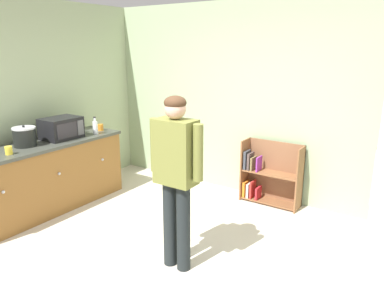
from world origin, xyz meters
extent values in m
plane|color=beige|center=(0.00, 0.00, 0.00)|extent=(12.00, 12.00, 0.00)
cube|color=#A0B68B|center=(0.00, 2.33, 1.35)|extent=(5.20, 0.06, 2.70)
cube|color=#A5B68D|center=(-2.63, 0.80, 1.35)|extent=(0.06, 2.99, 2.70)
cube|color=brown|center=(-2.20, 0.29, 0.43)|extent=(0.60, 2.14, 0.86)
cube|color=#40433A|center=(-2.20, 0.29, 0.88)|extent=(0.64, 2.18, 0.04)
sphere|color=silver|center=(-1.89, -0.43, 0.56)|extent=(0.04, 0.04, 0.04)
sphere|color=silver|center=(-1.89, 0.29, 0.56)|extent=(0.04, 0.04, 0.04)
sphere|color=silver|center=(-1.89, 1.00, 0.56)|extent=(0.04, 0.04, 0.04)
cylinder|color=silver|center=(1.52, 1.01, 0.98)|extent=(0.02, 0.02, 0.50)
cube|color=#333333|center=(1.53, 1.18, 1.28)|extent=(0.01, 0.67, 0.01)
cube|color=brown|center=(-0.23, 2.11, 0.42)|extent=(0.02, 0.28, 0.85)
cube|color=brown|center=(0.55, 2.11, 0.42)|extent=(0.02, 0.28, 0.85)
cube|color=brown|center=(0.16, 2.24, 0.42)|extent=(0.80, 0.02, 0.85)
cube|color=brown|center=(0.16, 2.11, 0.03)|extent=(0.76, 0.24, 0.02)
cube|color=brown|center=(0.16, 2.11, 0.43)|extent=(0.76, 0.24, 0.02)
cube|color=orange|center=(-0.19, 2.08, 0.15)|extent=(0.03, 0.17, 0.21)
cube|color=#3A3D45|center=(-0.19, 2.08, 0.57)|extent=(0.03, 0.17, 0.26)
cube|color=beige|center=(-0.13, 2.08, 0.14)|extent=(0.03, 0.17, 0.20)
cube|color=#493B38|center=(-0.14, 2.08, 0.56)|extent=(0.03, 0.17, 0.23)
cube|color=red|center=(-0.09, 2.08, 0.16)|extent=(0.02, 0.17, 0.24)
cube|color=olive|center=(-0.09, 2.08, 0.54)|extent=(0.02, 0.17, 0.18)
cube|color=#AF222A|center=(0.00, 2.08, 0.12)|extent=(0.03, 0.17, 0.17)
cube|color=purple|center=(-0.01, 2.08, 0.54)|extent=(0.02, 0.17, 0.20)
cylinder|color=black|center=(-0.09, 0.20, 0.43)|extent=(0.13, 0.13, 0.86)
cylinder|color=black|center=(0.07, 0.20, 0.43)|extent=(0.13, 0.13, 0.86)
cube|color=olive|center=(-0.01, 0.20, 1.16)|extent=(0.38, 0.22, 0.60)
cylinder|color=olive|center=(-0.25, 0.20, 1.19)|extent=(0.09, 0.09, 0.51)
cylinder|color=olive|center=(0.23, 0.20, 1.19)|extent=(0.09, 0.09, 0.51)
sphere|color=#DCA990|center=(-0.01, 0.20, 1.56)|extent=(0.19, 0.19, 0.19)
ellipsoid|color=#4A311E|center=(-0.01, 0.20, 1.61)|extent=(0.20, 0.20, 0.12)
cube|color=black|center=(-2.20, 0.61, 1.04)|extent=(0.36, 0.48, 0.28)
cube|color=#2D2D33|center=(-2.02, 0.56, 1.04)|extent=(0.01, 0.31, 0.20)
cube|color=#515156|center=(-2.02, 0.78, 1.04)|extent=(0.01, 0.10, 0.20)
cylinder|color=black|center=(-2.25, 0.11, 1.01)|extent=(0.27, 0.27, 0.22)
cylinder|color=silver|center=(-2.25, 0.11, 1.13)|extent=(0.27, 0.27, 0.02)
sphere|color=black|center=(-2.25, 0.11, 1.15)|extent=(0.03, 0.03, 0.03)
cylinder|color=silver|center=(-2.02, 1.03, 0.99)|extent=(0.07, 0.07, 0.18)
cylinder|color=silver|center=(-2.02, 1.03, 1.10)|extent=(0.03, 0.03, 0.05)
cylinder|color=black|center=(-2.02, 1.03, 1.14)|extent=(0.04, 0.04, 0.02)
cylinder|color=yellow|center=(-2.07, -0.21, 0.95)|extent=(0.08, 0.08, 0.09)
cylinder|color=orange|center=(-2.13, 1.22, 0.95)|extent=(0.08, 0.08, 0.09)
cylinder|color=white|center=(-2.25, 0.98, 0.95)|extent=(0.08, 0.08, 0.09)
camera|label=1|loc=(1.88, -2.36, 2.08)|focal=34.39mm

